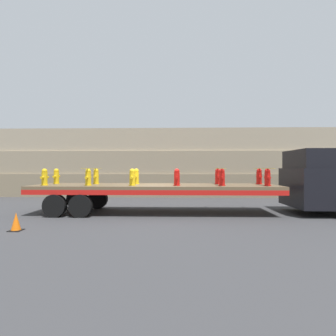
% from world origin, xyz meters
% --- Properties ---
extents(ground_plane, '(120.00, 120.00, 0.00)m').
position_xyz_m(ground_plane, '(0.00, 0.00, 0.00)').
color(ground_plane, '#38383A').
extents(rock_cliff, '(60.00, 3.30, 4.71)m').
position_xyz_m(rock_cliff, '(0.00, 7.59, 2.36)').
color(rock_cliff, '#84755B').
rests_on(rock_cliff, ground_plane).
extents(truck_cab, '(2.70, 2.67, 2.76)m').
position_xyz_m(truck_cab, '(7.27, 0.00, 1.40)').
color(truck_cab, black).
rests_on(truck_cab, ground_plane).
extents(flatbed_trailer, '(10.60, 2.60, 1.24)m').
position_xyz_m(flatbed_trailer, '(-0.71, 0.00, 1.01)').
color(flatbed_trailer, brown).
rests_on(flatbed_trailer, ground_plane).
extents(fire_hydrant_yellow_near_0, '(0.30, 0.56, 0.72)m').
position_xyz_m(fire_hydrant_yellow_near_0, '(-4.70, -0.55, 1.58)').
color(fire_hydrant_yellow_near_0, gold).
rests_on(fire_hydrant_yellow_near_0, flatbed_trailer).
extents(fire_hydrant_yellow_far_0, '(0.30, 0.56, 0.72)m').
position_xyz_m(fire_hydrant_yellow_far_0, '(-4.70, 0.55, 1.58)').
color(fire_hydrant_yellow_far_0, gold).
rests_on(fire_hydrant_yellow_far_0, flatbed_trailer).
extents(fire_hydrant_yellow_near_1, '(0.30, 0.56, 0.72)m').
position_xyz_m(fire_hydrant_yellow_near_1, '(-2.82, -0.55, 1.58)').
color(fire_hydrant_yellow_near_1, gold).
rests_on(fire_hydrant_yellow_near_1, flatbed_trailer).
extents(fire_hydrant_yellow_far_1, '(0.30, 0.56, 0.72)m').
position_xyz_m(fire_hydrant_yellow_far_1, '(-2.82, 0.55, 1.58)').
color(fire_hydrant_yellow_far_1, gold).
rests_on(fire_hydrant_yellow_far_1, flatbed_trailer).
extents(fire_hydrant_yellow_near_2, '(0.30, 0.56, 0.72)m').
position_xyz_m(fire_hydrant_yellow_near_2, '(-0.94, -0.55, 1.58)').
color(fire_hydrant_yellow_near_2, gold).
rests_on(fire_hydrant_yellow_near_2, flatbed_trailer).
extents(fire_hydrant_yellow_far_2, '(0.30, 0.56, 0.72)m').
position_xyz_m(fire_hydrant_yellow_far_2, '(-0.94, 0.55, 1.58)').
color(fire_hydrant_yellow_far_2, gold).
rests_on(fire_hydrant_yellow_far_2, flatbed_trailer).
extents(fire_hydrant_red_near_3, '(0.30, 0.56, 0.72)m').
position_xyz_m(fire_hydrant_red_near_3, '(0.94, -0.55, 1.58)').
color(fire_hydrant_red_near_3, red).
rests_on(fire_hydrant_red_near_3, flatbed_trailer).
extents(fire_hydrant_red_far_3, '(0.30, 0.56, 0.72)m').
position_xyz_m(fire_hydrant_red_far_3, '(0.94, 0.55, 1.58)').
color(fire_hydrant_red_far_3, red).
rests_on(fire_hydrant_red_far_3, flatbed_trailer).
extents(fire_hydrant_red_near_4, '(0.30, 0.56, 0.72)m').
position_xyz_m(fire_hydrant_red_near_4, '(2.82, -0.55, 1.58)').
color(fire_hydrant_red_near_4, red).
rests_on(fire_hydrant_red_near_4, flatbed_trailer).
extents(fire_hydrant_red_far_4, '(0.30, 0.56, 0.72)m').
position_xyz_m(fire_hydrant_red_far_4, '(2.82, 0.55, 1.58)').
color(fire_hydrant_red_far_4, red).
rests_on(fire_hydrant_red_far_4, flatbed_trailer).
extents(fire_hydrant_red_near_5, '(0.30, 0.56, 0.72)m').
position_xyz_m(fire_hydrant_red_near_5, '(4.70, -0.55, 1.58)').
color(fire_hydrant_red_near_5, red).
rests_on(fire_hydrant_red_near_5, flatbed_trailer).
extents(fire_hydrant_red_far_5, '(0.30, 0.56, 0.72)m').
position_xyz_m(fire_hydrant_red_far_5, '(4.70, 0.55, 1.58)').
color(fire_hydrant_red_far_5, red).
rests_on(fire_hydrant_red_far_5, flatbed_trailer).
extents(cargo_strap_rear, '(0.05, 2.70, 0.01)m').
position_xyz_m(cargo_strap_rear, '(-2.82, 0.00, 1.96)').
color(cargo_strap_rear, yellow).
rests_on(cargo_strap_rear, fire_hydrant_yellow_near_1).
extents(cargo_strap_middle, '(0.05, 2.70, 0.01)m').
position_xyz_m(cargo_strap_middle, '(2.82, 0.00, 1.96)').
color(cargo_strap_middle, yellow).
rests_on(cargo_strap_middle, fire_hydrant_red_near_4).
extents(cargo_strap_front, '(0.05, 2.70, 0.01)m').
position_xyz_m(cargo_strap_front, '(4.70, 0.00, 1.96)').
color(cargo_strap_front, yellow).
rests_on(cargo_strap_front, fire_hydrant_red_near_5).
extents(traffic_cone, '(0.37, 0.37, 0.57)m').
position_xyz_m(traffic_cone, '(-4.14, -3.44, 0.28)').
color(traffic_cone, black).
rests_on(traffic_cone, ground_plane).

